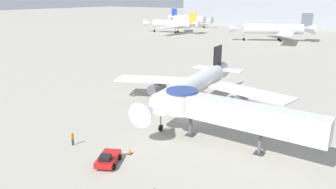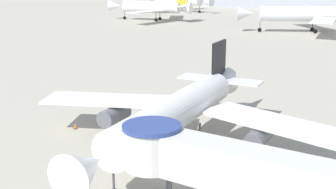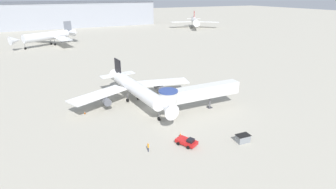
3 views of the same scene
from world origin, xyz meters
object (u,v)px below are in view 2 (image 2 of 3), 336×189
(traffic_cone_port_wing, at_px, (75,126))
(background_jet_gray_tail, at_px, (307,14))
(background_jet_gold_tail, at_px, (153,7))
(traffic_cone_starboard_wing, at_px, (307,184))
(background_jet_blue_tail, at_px, (176,0))
(jet_bridge, at_px, (238,168))
(main_airplane, at_px, (178,112))

(traffic_cone_port_wing, xyz_separation_m, background_jet_gray_tail, (-1.99, 90.65, 4.57))
(background_jet_gold_tail, bearing_deg, traffic_cone_starboard_wing, 28.79)
(traffic_cone_starboard_wing, bearing_deg, background_jet_blue_tail, 124.73)
(jet_bridge, distance_m, traffic_cone_port_wing, 24.73)
(traffic_cone_port_wing, bearing_deg, background_jet_blue_tail, 116.78)
(jet_bridge, xyz_separation_m, traffic_cone_port_wing, (-22.55, 9.32, -4.02))
(jet_bridge, bearing_deg, background_jet_blue_tail, 123.09)
(main_airplane, relative_size, background_jet_gray_tail, 0.98)
(main_airplane, bearing_deg, jet_bridge, -49.97)
(traffic_cone_starboard_wing, bearing_deg, background_jet_gold_tail, 129.38)
(main_airplane, distance_m, background_jet_gold_tail, 113.22)
(traffic_cone_port_wing, distance_m, traffic_cone_starboard_wing, 24.79)
(main_airplane, xyz_separation_m, jet_bridge, (10.32, -9.98, 0.59))
(main_airplane, bearing_deg, traffic_cone_starboard_wing, -13.43)
(background_jet_gold_tail, height_order, background_jet_gray_tail, background_jet_gray_tail)
(main_airplane, bearing_deg, background_jet_gold_tail, 119.09)
(background_jet_gray_tail, bearing_deg, main_airplane, -18.30)
(main_airplane, xyz_separation_m, background_jet_gold_tail, (-64.95, 92.73, 0.72))
(background_jet_gray_tail, height_order, background_jet_blue_tail, background_jet_gray_tail)
(traffic_cone_starboard_wing, distance_m, background_jet_gold_tail, 122.18)
(main_airplane, bearing_deg, traffic_cone_port_wing, 177.18)
(jet_bridge, xyz_separation_m, background_jet_blue_tail, (-86.99, 137.02, 0.21))
(traffic_cone_port_wing, bearing_deg, background_jet_gold_tail, 119.44)
(background_jet_blue_tail, bearing_deg, traffic_cone_port_wing, -143.68)
(main_airplane, bearing_deg, background_jet_blue_tail, 115.20)
(main_airplane, relative_size, traffic_cone_port_wing, 49.64)
(background_jet_gray_tail, bearing_deg, traffic_cone_starboard_wing, -11.01)
(traffic_cone_starboard_wing, bearing_deg, background_jet_gray_tail, 106.28)
(main_airplane, distance_m, traffic_cone_starboard_wing, 13.08)
(background_jet_gold_tail, bearing_deg, background_jet_blue_tail, -171.72)
(traffic_cone_starboard_wing, bearing_deg, jet_bridge, -104.91)
(traffic_cone_starboard_wing, height_order, background_jet_blue_tail, background_jet_blue_tail)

